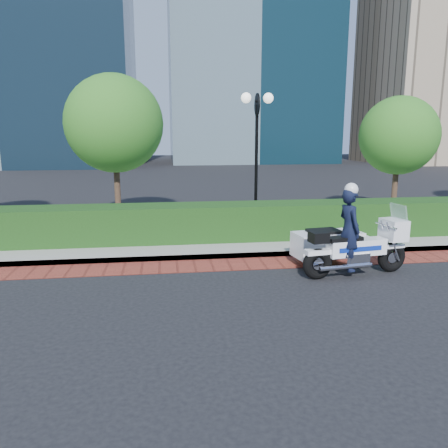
{
  "coord_description": "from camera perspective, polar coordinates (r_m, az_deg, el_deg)",
  "views": [
    {
      "loc": [
        -1.91,
        -8.53,
        3.09
      ],
      "look_at": [
        -0.54,
        1.55,
        1.0
      ],
      "focal_mm": 35.0,
      "sensor_mm": 36.0,
      "label": 1
    }
  ],
  "objects": [
    {
      "name": "tower_right",
      "position": [
        56.38,
        26.45,
        21.61
      ],
      "size": [
        14.0,
        12.0,
        28.0
      ],
      "primitive_type": "cube",
      "color": "gray",
      "rests_on": "ground"
    },
    {
      "name": "sidewalk",
      "position": [
        14.96,
        -0.27,
        -0.02
      ],
      "size": [
        60.0,
        8.0,
        0.15
      ],
      "primitive_type": "cube",
      "color": "gray",
      "rests_on": "ground"
    },
    {
      "name": "police_motorcycle",
      "position": [
        10.31,
        15.31,
        -2.14
      ],
      "size": [
        2.57,
        1.83,
        2.08
      ],
      "rotation": [
        0.0,
        0.0,
        0.15
      ],
      "color": "black",
      "rests_on": "ground"
    },
    {
      "name": "lamppost",
      "position": [
        14.04,
        4.28,
        11.04
      ],
      "size": [
        1.02,
        0.7,
        4.21
      ],
      "color": "black",
      "rests_on": "sidewalk"
    },
    {
      "name": "tree_c",
      "position": [
        17.22,
        21.86,
        10.65
      ],
      "size": [
        2.8,
        2.8,
        4.3
      ],
      "color": "#332319",
      "rests_on": "sidewalk"
    },
    {
      "name": "tree_b",
      "position": [
        15.12,
        -14.14,
        12.57
      ],
      "size": [
        3.2,
        3.2,
        4.89
      ],
      "color": "#332319",
      "rests_on": "sidewalk"
    },
    {
      "name": "ground",
      "position": [
        9.27,
        4.63,
        -7.89
      ],
      "size": [
        120.0,
        120.0,
        0.0
      ],
      "primitive_type": "plane",
      "color": "black",
      "rests_on": "ground"
    },
    {
      "name": "hedge_main",
      "position": [
        12.52,
        1.16,
        0.37
      ],
      "size": [
        18.0,
        1.2,
        1.0
      ],
      "primitive_type": "cube",
      "color": "black",
      "rests_on": "sidewalk"
    },
    {
      "name": "brick_strip",
      "position": [
        10.67,
        2.9,
        -5.21
      ],
      "size": [
        60.0,
        1.0,
        0.01
      ],
      "primitive_type": "cube",
      "color": "maroon",
      "rests_on": "ground"
    }
  ]
}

